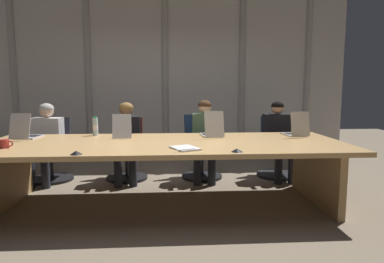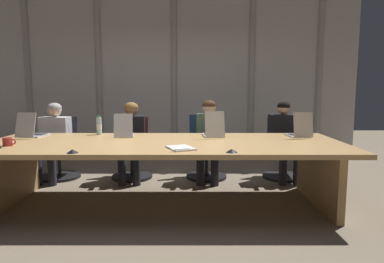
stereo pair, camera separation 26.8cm
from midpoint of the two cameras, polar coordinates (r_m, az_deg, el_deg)
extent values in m
plane|color=#7F705B|center=(4.05, -6.41, -12.06)|extent=(13.62, 13.62, 0.00)
cube|color=tan|center=(3.87, -6.56, -2.14)|extent=(4.04, 1.50, 0.05)
cube|color=black|center=(3.88, -6.55, -3.09)|extent=(3.43, 0.10, 0.06)
cube|color=tan|center=(4.40, -30.31, -6.82)|extent=(0.08, 1.27, 0.68)
cube|color=tan|center=(4.25, 18.26, -6.66)|extent=(0.08, 1.27, 0.68)
cube|color=beige|center=(6.52, -5.55, 9.22)|extent=(6.81, 0.10, 3.11)
cylinder|color=#A39E96|center=(7.10, -28.52, 8.22)|extent=(0.12, 0.12, 3.05)
cylinder|color=#A39E96|center=(6.66, -18.01, 8.86)|extent=(0.12, 0.12, 3.05)
cylinder|color=#A39E96|center=(6.47, -5.68, 9.23)|extent=(0.12, 0.12, 3.05)
cylinder|color=#A39E96|center=(6.58, 7.14, 9.18)|extent=(0.12, 0.12, 3.05)
cylinder|color=#A39E96|center=(6.94, 17.58, 8.80)|extent=(0.12, 0.12, 3.05)
cube|color=#BCBCC1|center=(4.69, -26.93, -0.81)|extent=(0.27, 0.35, 0.02)
cube|color=black|center=(4.71, -26.79, -0.65)|extent=(0.22, 0.20, 0.00)
cube|color=#BCBCC1|center=(4.50, -28.31, 0.78)|extent=(0.25, 0.12, 0.30)
cube|color=black|center=(4.50, -28.27, 0.81)|extent=(0.22, 0.10, 0.26)
cube|color=#BCBCC1|center=(4.39, -13.23, -0.72)|extent=(0.26, 0.33, 0.02)
cube|color=black|center=(4.41, -13.22, -0.55)|extent=(0.21, 0.19, 0.00)
cube|color=#BCBCC1|center=(4.17, -13.41, 0.90)|extent=(0.23, 0.13, 0.28)
cube|color=black|center=(4.17, -13.41, 0.93)|extent=(0.21, 0.11, 0.25)
cube|color=beige|center=(4.34, 1.38, -0.61)|extent=(0.26, 0.36, 0.02)
cube|color=black|center=(4.37, 1.33, -0.43)|extent=(0.21, 0.20, 0.00)
cube|color=beige|center=(4.11, 1.88, 1.22)|extent=(0.24, 0.12, 0.31)
cube|color=black|center=(4.12, 1.86, 1.25)|extent=(0.22, 0.10, 0.28)
cube|color=beige|center=(4.55, 14.95, -0.50)|extent=(0.25, 0.33, 0.02)
cube|color=black|center=(4.57, 14.84, -0.33)|extent=(0.21, 0.19, 0.00)
cube|color=beige|center=(4.35, 15.93, 1.22)|extent=(0.23, 0.08, 0.30)
cube|color=black|center=(4.36, 15.90, 1.24)|extent=(0.21, 0.07, 0.27)
cube|color=#2D2D38|center=(5.40, -23.78, -3.30)|extent=(0.50, 0.50, 0.08)
cube|color=#2D2D38|center=(5.56, -23.08, -0.17)|extent=(0.44, 0.13, 0.46)
cylinder|color=#262628|center=(5.43, -23.67, -5.39)|extent=(0.05, 0.05, 0.32)
cylinder|color=black|center=(5.48, -23.57, -7.24)|extent=(0.60, 0.60, 0.04)
cube|color=#511E19|center=(5.13, -12.34, -3.36)|extent=(0.49, 0.49, 0.08)
cube|color=#511E19|center=(5.30, -12.02, -0.13)|extent=(0.43, 0.12, 0.45)
cylinder|color=#262628|center=(5.17, -12.28, -5.56)|extent=(0.05, 0.05, 0.32)
cylinder|color=black|center=(5.21, -12.22, -7.51)|extent=(0.60, 0.60, 0.04)
cube|color=navy|center=(5.08, 0.17, -3.29)|extent=(0.55, 0.55, 0.08)
cube|color=navy|center=(5.25, -0.37, 0.20)|extent=(0.44, 0.18, 0.49)
cylinder|color=#262628|center=(5.12, 0.17, -5.50)|extent=(0.05, 0.05, 0.32)
cylinder|color=black|center=(5.17, 0.17, -7.47)|extent=(0.60, 0.60, 0.04)
cube|color=navy|center=(5.29, 12.65, -3.05)|extent=(0.52, 0.52, 0.08)
cube|color=navy|center=(5.46, 12.28, 0.12)|extent=(0.44, 0.15, 0.46)
cylinder|color=#262628|center=(5.33, 12.59, -5.19)|extent=(0.05, 0.05, 0.32)
cylinder|color=black|center=(5.37, 12.54, -7.08)|extent=(0.60, 0.60, 0.04)
cube|color=silver|center=(5.34, -24.26, -0.43)|extent=(0.42, 0.24, 0.47)
sphere|color=beige|center=(5.31, -24.45, 3.22)|extent=(0.20, 0.20, 0.20)
ellipsoid|color=#B2ADA8|center=(5.31, -24.46, 3.49)|extent=(0.21, 0.21, 0.15)
cylinder|color=silver|center=(5.27, -22.55, 0.06)|extent=(0.08, 0.14, 0.27)
cylinder|color=beige|center=(5.09, -23.37, -1.55)|extent=(0.08, 0.30, 0.06)
cylinder|color=silver|center=(5.41, -25.96, 0.06)|extent=(0.08, 0.14, 0.27)
cylinder|color=beige|center=(5.24, -26.87, -1.51)|extent=(0.08, 0.30, 0.06)
cylinder|color=#262833|center=(5.16, -23.97, -3.65)|extent=(0.15, 0.41, 0.13)
cylinder|color=#262833|center=(5.04, -24.66, -6.28)|extent=(0.11, 0.11, 0.42)
cylinder|color=#262833|center=(5.25, -25.98, -3.59)|extent=(0.15, 0.41, 0.13)
cylinder|color=#262833|center=(5.13, -26.71, -6.18)|extent=(0.11, 0.11, 0.42)
cube|color=black|center=(5.06, -12.31, -0.25)|extent=(0.39, 0.24, 0.49)
sphere|color=#8C6647|center=(5.03, -12.41, 3.66)|extent=(0.19, 0.19, 0.19)
ellipsoid|color=olive|center=(5.03, -12.42, 3.93)|extent=(0.20, 0.20, 0.15)
cylinder|color=black|center=(5.04, -10.51, 0.38)|extent=(0.08, 0.14, 0.27)
cylinder|color=#8C6647|center=(4.85, -10.64, -1.30)|extent=(0.08, 0.30, 0.06)
cylinder|color=black|center=(5.07, -14.13, 0.32)|extent=(0.08, 0.14, 0.27)
cylinder|color=#8C6647|center=(4.88, -14.41, -1.34)|extent=(0.08, 0.30, 0.06)
cylinder|color=#262833|center=(4.90, -11.28, -3.72)|extent=(0.15, 0.41, 0.13)
cylinder|color=#262833|center=(4.77, -11.40, -6.51)|extent=(0.11, 0.11, 0.42)
cylinder|color=#262833|center=(4.92, -13.61, -3.73)|extent=(0.15, 0.41, 0.13)
cylinder|color=#262833|center=(4.79, -13.80, -6.52)|extent=(0.11, 0.11, 0.42)
cube|color=#4C6B4C|center=(5.02, 0.59, 0.03)|extent=(0.37, 0.25, 0.52)
sphere|color=beige|center=(4.99, 0.59, 4.13)|extent=(0.19, 0.19, 0.19)
ellipsoid|color=#472D19|center=(4.98, 0.60, 4.41)|extent=(0.20, 0.20, 0.15)
cylinder|color=#4C6B4C|center=(5.01, 2.27, 0.80)|extent=(0.08, 0.14, 0.27)
cylinder|color=beige|center=(4.82, 2.29, -0.87)|extent=(0.09, 0.30, 0.06)
cylinder|color=#4C6B4C|center=(5.02, -1.08, 0.81)|extent=(0.08, 0.14, 0.27)
cylinder|color=beige|center=(4.82, -1.20, -0.86)|extent=(0.09, 0.30, 0.06)
cylinder|color=#262833|center=(4.87, 1.72, -3.65)|extent=(0.17, 0.41, 0.13)
cylinder|color=#262833|center=(4.73, 1.72, -6.46)|extent=(0.11, 0.11, 0.42)
cylinder|color=#262833|center=(4.87, -0.63, -3.64)|extent=(0.17, 0.41, 0.13)
cylinder|color=#262833|center=(4.74, -0.71, -6.45)|extent=(0.11, 0.11, 0.42)
cube|color=black|center=(5.22, 12.52, 0.07)|extent=(0.40, 0.24, 0.51)
sphere|color=tan|center=(5.18, 12.63, 3.91)|extent=(0.18, 0.18, 0.18)
ellipsoid|color=black|center=(5.18, 12.64, 4.17)|extent=(0.19, 0.19, 0.14)
cylinder|color=black|center=(5.26, 14.26, 0.78)|extent=(0.08, 0.14, 0.27)
cylinder|color=tan|center=(5.08, 15.04, -0.80)|extent=(0.08, 0.30, 0.06)
cylinder|color=black|center=(5.16, 10.80, 0.75)|extent=(0.08, 0.14, 0.27)
cylinder|color=tan|center=(4.97, 11.47, -0.87)|extent=(0.08, 0.30, 0.06)
cylinder|color=#262833|center=(5.11, 14.22, -3.35)|extent=(0.15, 0.41, 0.13)
cylinder|color=#262833|center=(4.98, 14.88, -6.01)|extent=(0.11, 0.11, 0.42)
cylinder|color=#262833|center=(5.04, 12.09, -3.43)|extent=(0.15, 0.41, 0.13)
cylinder|color=#262833|center=(4.92, 12.69, -6.12)|extent=(0.11, 0.11, 0.42)
cylinder|color=silver|center=(4.58, -17.43, 0.78)|extent=(0.07, 0.07, 0.23)
cylinder|color=white|center=(4.58, -17.42, 0.64)|extent=(0.07, 0.07, 0.07)
cylinder|color=green|center=(4.56, -17.49, 2.33)|extent=(0.04, 0.04, 0.02)
cylinder|color=#B2332D|center=(4.02, -30.54, -1.78)|extent=(0.09, 0.09, 0.09)
torus|color=#B2332D|center=(3.99, -29.78, -1.78)|extent=(0.06, 0.01, 0.06)
cone|color=black|center=(3.36, -20.94, -3.32)|extent=(0.11, 0.11, 0.03)
cone|color=black|center=(3.27, 5.18, -3.13)|extent=(0.11, 0.11, 0.03)
cube|color=silver|center=(3.43, -3.42, -2.80)|extent=(0.32, 0.36, 0.02)
cylinder|color=silver|center=(3.29, -3.40, -3.02)|extent=(0.20, 0.10, 0.01)
camera|label=1|loc=(0.13, -91.92, -0.25)|focal=32.01mm
camera|label=2|loc=(0.13, 88.08, 0.25)|focal=32.01mm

